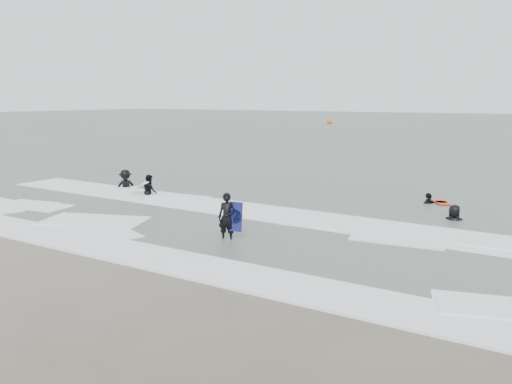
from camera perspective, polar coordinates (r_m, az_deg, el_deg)
The scene contains 10 objects.
ground at distance 15.43m, azimuth -9.90°, elevation -6.94°, with size 320.00×320.00×0.00m, color brown.
sea at distance 91.57m, azimuth 25.74°, elevation 6.72°, with size 320.00×320.00×0.00m, color #47544C.
surfer_centre at distance 16.51m, azimuth -3.31°, elevation -5.62°, with size 0.60×0.39×1.64m, color black.
surfer_wading at distance 24.53m, azimuth -12.03°, elevation -0.45°, with size 0.78×0.60×1.59m, color black.
surfer_breaker at distance 26.80m, azimuth -14.65°, elevation 0.36°, with size 1.20×0.69×1.85m, color black.
surfer_right_near at distance 23.40m, azimuth 19.12°, elevation -1.34°, with size 0.98×0.41×1.67m, color black.
surfer_right_far at distance 20.55m, azimuth 21.67°, elevation -3.11°, with size 0.88×0.57×1.80m, color black.
surf_foam at distance 18.22m, azimuth -2.16°, elevation -3.92°, with size 30.03×9.06×0.09m.
bodyboards at distance 20.75m, azimuth 1.82°, elevation -0.82°, with size 13.74×10.23×1.25m.
buoy at distance 93.96m, azimuth 8.41°, elevation 7.94°, with size 1.00×1.00×1.65m.
Camera 1 is at (9.87, -10.93, 4.61)m, focal length 35.00 mm.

